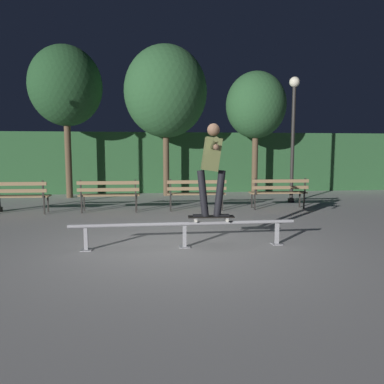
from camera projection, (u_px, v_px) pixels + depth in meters
The scene contains 13 objects.
ground_plane at pixel (184, 246), 6.28m from camera, with size 90.00×90.00×0.00m, color #ADAAA8.
hedge_backdrop at pixel (162, 162), 14.72m from camera, with size 24.00×1.20×2.34m, color #2D5B33.
grind_rail at pixel (184, 228), 6.19m from camera, with size 3.82×0.18×0.43m.
skateboard at pixel (211, 217), 6.22m from camera, with size 0.79×0.26×0.09m.
skateboarder at pixel (212, 162), 6.12m from camera, with size 0.63×1.41×1.56m.
park_bench_leftmost at pixel (16, 194), 9.40m from camera, with size 1.61×0.47×0.88m.
park_bench_left_center at pixel (109, 192), 9.69m from camera, with size 1.61×0.47×0.88m.
park_bench_right_center at pixel (196, 191), 9.97m from camera, with size 1.61×0.47×0.88m.
park_bench_rightmost at pixel (279, 190), 10.26m from camera, with size 1.61×0.47×0.88m.
tree_behind_benches at pixel (166, 92), 13.06m from camera, with size 2.94×2.94×5.34m.
tree_far_right at pixel (256, 106), 13.41m from camera, with size 2.19×2.19×4.50m.
tree_far_left at pixel (66, 87), 12.43m from camera, with size 2.44×2.44×5.16m.
lamp_post_right at pixel (293, 123), 11.43m from camera, with size 0.32×0.32×3.90m.
Camera 1 is at (-0.63, -6.11, 1.62)m, focal length 34.32 mm.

